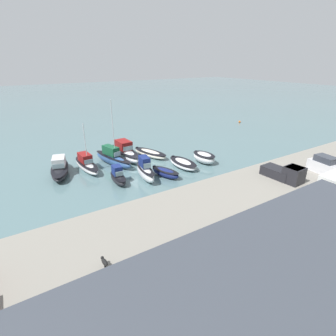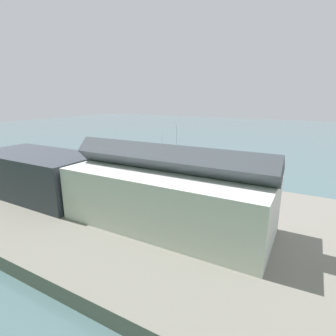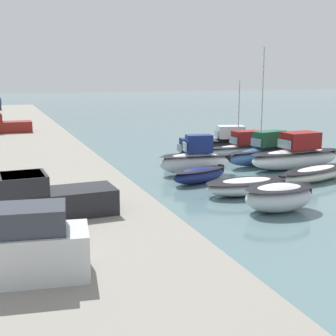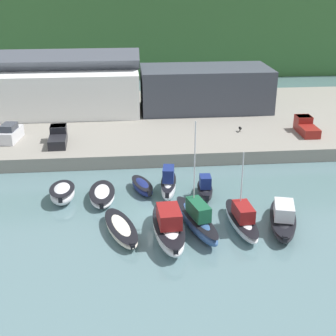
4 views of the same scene
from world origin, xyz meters
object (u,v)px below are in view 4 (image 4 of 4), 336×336
(moored_boat_7, at_px, (196,219))
(pickup_truck_1, at_px, (58,137))
(moored_boat_4, at_px, (205,189))
(moored_boat_6, at_px, (168,227))
(moored_boat_8, at_px, (242,219))
(dog_on_quay, at_px, (240,128))
(pickup_truck_0, at_px, (306,126))
(moored_boat_9, at_px, (283,218))
(moored_boat_1, at_px, (102,195))
(moored_boat_3, at_px, (169,184))
(moored_boat_5, at_px, (121,229))
(moored_boat_0, at_px, (62,193))
(parked_car_0, at_px, (11,133))
(moored_boat_2, at_px, (142,186))

(moored_boat_7, bearing_deg, pickup_truck_1, 111.17)
(moored_boat_4, distance_m, moored_boat_6, 8.68)
(moored_boat_8, distance_m, dog_on_quay, 21.98)
(pickup_truck_0, bearing_deg, moored_boat_7, -129.21)
(moored_boat_8, relative_size, pickup_truck_0, 1.55)
(moored_boat_6, xyz_separation_m, moored_boat_9, (9.97, 0.89, -0.20))
(moored_boat_1, relative_size, moored_boat_3, 0.99)
(moored_boat_5, bearing_deg, moored_boat_8, -16.33)
(moored_boat_7, relative_size, moored_boat_9, 1.24)
(pickup_truck_0, bearing_deg, moored_boat_5, -138.14)
(moored_boat_5, relative_size, moored_boat_7, 0.74)
(moored_boat_0, bearing_deg, pickup_truck_1, 96.43)
(parked_car_0, height_order, dog_on_quay, parked_car_0)
(moored_boat_0, relative_size, moored_boat_1, 0.75)
(moored_boat_7, xyz_separation_m, moored_boat_9, (7.46, -0.30, -0.15))
(moored_boat_8, bearing_deg, moored_boat_6, -174.37)
(moored_boat_2, height_order, dog_on_quay, dog_on_quay)
(moored_boat_0, distance_m, moored_boat_2, 7.85)
(moored_boat_0, relative_size, moored_boat_2, 0.89)
(parked_car_0, xyz_separation_m, pickup_truck_0, (36.66, -0.32, -0.10))
(moored_boat_4, relative_size, parked_car_0, 0.94)
(moored_boat_7, distance_m, moored_boat_9, 7.47)
(moored_boat_5, bearing_deg, moored_boat_7, -15.50)
(moored_boat_5, relative_size, pickup_truck_1, 1.46)
(moored_boat_1, relative_size, pickup_truck_1, 1.16)
(moored_boat_4, bearing_deg, moored_boat_7, -102.56)
(moored_boat_7, relative_size, pickup_truck_1, 1.99)
(moored_boat_1, relative_size, dog_on_quay, 6.36)
(moored_boat_7, bearing_deg, moored_boat_4, 59.56)
(moored_boat_2, xyz_separation_m, parked_car_0, (-15.35, 12.61, 1.88))
(moored_boat_5, height_order, moored_boat_9, moored_boat_9)
(moored_boat_1, xyz_separation_m, moored_boat_7, (8.23, -6.47, 0.47))
(moored_boat_4, bearing_deg, moored_boat_3, 170.94)
(pickup_truck_0, bearing_deg, moored_boat_4, -136.74)
(moored_boat_3, xyz_separation_m, parked_car_0, (-17.92, 13.48, 1.36))
(pickup_truck_0, bearing_deg, pickup_truck_1, -177.03)
(moored_boat_3, relative_size, moored_boat_6, 0.69)
(pickup_truck_1, height_order, dog_on_quay, pickup_truck_1)
(moored_boat_6, distance_m, parked_car_0, 27.74)
(moored_boat_8, bearing_deg, moored_boat_5, 176.10)
(moored_boat_3, height_order, moored_boat_8, moored_boat_8)
(moored_boat_4, xyz_separation_m, moored_boat_6, (-4.30, -7.53, 0.28))
(pickup_truck_1, distance_m, dog_on_quay, 22.74)
(moored_boat_2, distance_m, moored_boat_3, 2.76)
(moored_boat_2, height_order, moored_boat_6, moored_boat_6)
(moored_boat_0, height_order, moored_boat_9, moored_boat_9)
(moored_boat_3, distance_m, moored_boat_8, 9.13)
(moored_boat_0, distance_m, pickup_truck_0, 32.12)
(moored_boat_1, distance_m, pickup_truck_1, 13.92)
(moored_boat_9, xyz_separation_m, pickup_truck_0, (9.56, 20.56, 1.49))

